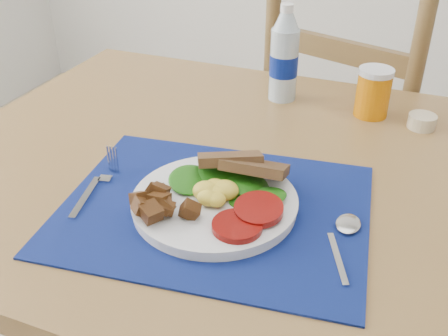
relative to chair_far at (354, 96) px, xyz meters
name	(u,v)px	position (x,y,z in m)	size (l,w,h in m)	color
table	(307,215)	(0.02, -0.66, 0.04)	(1.40, 0.90, 0.75)	brown
chair_far	(354,96)	(0.00, 0.00, 0.00)	(0.59, 0.57, 1.26)	#55371E
placemat	(215,208)	(-0.10, -0.81, 0.13)	(0.48, 0.37, 0.00)	black
breakfast_plate	(211,198)	(-0.10, -0.82, 0.15)	(0.26, 0.26, 0.06)	silver
fork	(98,185)	(-0.30, -0.83, 0.13)	(0.04, 0.17, 0.00)	#B2B5BA
spoon	(345,236)	(0.11, -0.81, 0.13)	(0.05, 0.16, 0.00)	#B2B5BA
water_bottle	(284,59)	(-0.12, -0.36, 0.22)	(0.06, 0.06, 0.21)	#ADBFCC
juice_glass	(373,94)	(0.08, -0.37, 0.17)	(0.07, 0.07, 0.10)	#D17005
ramekin	(422,121)	(0.19, -0.40, 0.14)	(0.06, 0.06, 0.03)	#C8B992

